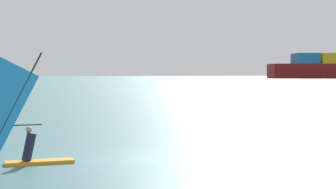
# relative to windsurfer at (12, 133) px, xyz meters

# --- Properties ---
(ground_plane) EXTENTS (4000.00, 4000.00, 0.00)m
(ground_plane) POSITION_rel_windsurfer_xyz_m (3.70, 2.75, -1.09)
(ground_plane) COLOR #386066
(windsurfer) EXTENTS (3.70, 2.90, 4.12)m
(windsurfer) POSITION_rel_windsurfer_xyz_m (0.00, 0.00, 0.00)
(windsurfer) COLOR orange
(windsurfer) RESTS_ON ground_plane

